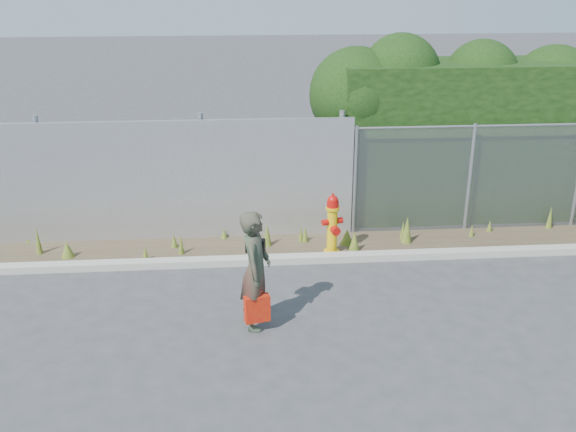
# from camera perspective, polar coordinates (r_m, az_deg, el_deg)

# --- Properties ---
(ground) EXTENTS (80.00, 80.00, 0.00)m
(ground) POSITION_cam_1_polar(r_m,az_deg,el_deg) (9.31, 2.56, -8.84)
(ground) COLOR #39393C
(ground) RESTS_ON ground
(curb) EXTENTS (16.00, 0.22, 0.12)m
(curb) POSITION_cam_1_polar(r_m,az_deg,el_deg) (10.87, 1.41, -3.81)
(curb) COLOR #9E9A8E
(curb) RESTS_ON ground
(weed_strip) EXTENTS (16.00, 1.35, 0.51)m
(weed_strip) POSITION_cam_1_polar(r_m,az_deg,el_deg) (11.42, 1.73, -2.24)
(weed_strip) COLOR #433626
(weed_strip) RESTS_ON ground
(corrugated_fence) EXTENTS (8.50, 0.21, 2.30)m
(corrugated_fence) POSITION_cam_1_polar(r_m,az_deg,el_deg) (11.76, -15.12, 2.89)
(corrugated_fence) COLOR #A5A7AC
(corrugated_fence) RESTS_ON ground
(chainlink_fence) EXTENTS (6.50, 0.07, 2.05)m
(chainlink_fence) POSITION_cam_1_polar(r_m,az_deg,el_deg) (12.73, 20.30, 3.34)
(chainlink_fence) COLOR gray
(chainlink_fence) RESTS_ON ground
(hedge) EXTENTS (7.89, 2.18, 3.76)m
(hedge) POSITION_cam_1_polar(r_m,az_deg,el_deg) (13.45, 19.59, 8.60)
(hedge) COLOR black
(hedge) RESTS_ON ground
(fire_hydrant) EXTENTS (0.37, 0.33, 1.11)m
(fire_hydrant) POSITION_cam_1_polar(r_m,az_deg,el_deg) (10.99, 3.95, -0.83)
(fire_hydrant) COLOR #E1B00B
(fire_hydrant) RESTS_ON ground
(woman) EXTENTS (0.51, 0.68, 1.70)m
(woman) POSITION_cam_1_polar(r_m,az_deg,el_deg) (8.69, -2.90, -4.82)
(woman) COLOR #0F5F3E
(woman) RESTS_ON ground
(red_tote_bag) EXTENTS (0.34, 0.13, 0.45)m
(red_tote_bag) POSITION_cam_1_polar(r_m,az_deg,el_deg) (8.75, -2.76, -8.22)
(red_tote_bag) COLOR #B5310A
(black_shoulder_bag) EXTENTS (0.26, 0.11, 0.19)m
(black_shoulder_bag) POSITION_cam_1_polar(r_m,az_deg,el_deg) (8.71, -2.92, -2.66)
(black_shoulder_bag) COLOR black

